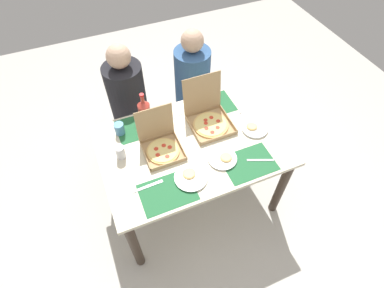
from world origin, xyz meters
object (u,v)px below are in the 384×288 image
object	(u,v)px
pizza_box_corner_right	(209,118)
soda_bottle	(145,114)
diner_left_seat	(130,110)
pizza_box_edge_far	(161,145)
plate_far_left	(254,128)
cup_dark	(120,152)
cup_red	(119,129)
plate_middle	(223,158)
plate_far_right	(191,177)
diner_right_seat	(192,93)

from	to	relation	value
pizza_box_corner_right	soda_bottle	bearing A→B (deg)	161.78
pizza_box_corner_right	diner_left_seat	bearing A→B (deg)	131.49
pizza_box_edge_far	diner_left_seat	size ratio (longest dim) A/B	0.25
soda_bottle	diner_left_seat	distance (m)	0.54
plate_far_left	cup_dark	bearing A→B (deg)	172.53
plate_far_left	cup_red	xyz separation A→B (m)	(-0.96, 0.36, 0.04)
pizza_box_edge_far	plate_middle	size ratio (longest dim) A/B	1.48
pizza_box_corner_right	soda_bottle	world-z (taller)	pizza_box_corner_right
plate_far_left	cup_red	bearing A→B (deg)	159.59
plate_far_left	plate_far_right	bearing A→B (deg)	-160.25
pizza_box_corner_right	cup_dark	size ratio (longest dim) A/B	3.34
plate_far_right	cup_red	distance (m)	0.67
pizza_box_edge_far	diner_left_seat	bearing A→B (deg)	96.89
pizza_box_corner_right	plate_far_right	world-z (taller)	pizza_box_corner_right
diner_left_seat	soda_bottle	bearing A→B (deg)	-83.31
plate_middle	cup_red	size ratio (longest dim) A/B	2.20
pizza_box_edge_far	plate_far_right	world-z (taller)	pizza_box_edge_far
pizza_box_corner_right	diner_right_seat	size ratio (longest dim) A/B	0.30
plate_far_right	plate_far_left	bearing A→B (deg)	19.75
plate_far_right	cup_red	world-z (taller)	cup_red
pizza_box_corner_right	plate_middle	size ratio (longest dim) A/B	1.72
plate_far_left	plate_middle	size ratio (longest dim) A/B	0.97
soda_bottle	diner_right_seat	world-z (taller)	diner_right_seat
cup_dark	plate_middle	bearing A→B (deg)	-24.23
soda_bottle	cup_dark	distance (m)	0.34
diner_right_seat	plate_middle	bearing A→B (deg)	-99.42
soda_bottle	pizza_box_edge_far	bearing A→B (deg)	-82.78
pizza_box_corner_right	cup_red	bearing A→B (deg)	166.66
pizza_box_edge_far	plate_far_left	xyz separation A→B (m)	(0.72, -0.09, -0.04)
pizza_box_corner_right	pizza_box_edge_far	world-z (taller)	pizza_box_corner_right
pizza_box_edge_far	pizza_box_corner_right	bearing A→B (deg)	14.41
plate_far_right	plate_middle	bearing A→B (deg)	12.37
pizza_box_edge_far	plate_middle	distance (m)	0.45
plate_middle	soda_bottle	world-z (taller)	soda_bottle
pizza_box_edge_far	plate_far_right	bearing A→B (deg)	-72.28
cup_dark	plate_far_left	bearing A→B (deg)	-7.47
plate_far_right	cup_red	xyz separation A→B (m)	(-0.34, 0.58, 0.04)
pizza_box_edge_far	soda_bottle	bearing A→B (deg)	97.22
diner_left_seat	diner_right_seat	xyz separation A→B (m)	(0.61, 0.00, -0.01)
soda_bottle	cup_red	world-z (taller)	soda_bottle
plate_far_left	diner_right_seat	size ratio (longest dim) A/B	0.17
pizza_box_edge_far	cup_red	bearing A→B (deg)	131.98
pizza_box_edge_far	soda_bottle	distance (m)	0.27
plate_middle	cup_red	bearing A→B (deg)	139.46
plate_middle	pizza_box_corner_right	bearing A→B (deg)	81.35
pizza_box_corner_right	pizza_box_edge_far	xyz separation A→B (m)	(-0.42, -0.11, -0.00)
plate_far_left	diner_left_seat	distance (m)	1.13
plate_far_left	soda_bottle	world-z (taller)	soda_bottle
pizza_box_edge_far	plate_middle	xyz separation A→B (m)	(0.37, -0.25, -0.04)
diner_right_seat	cup_red	bearing A→B (deg)	-151.47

